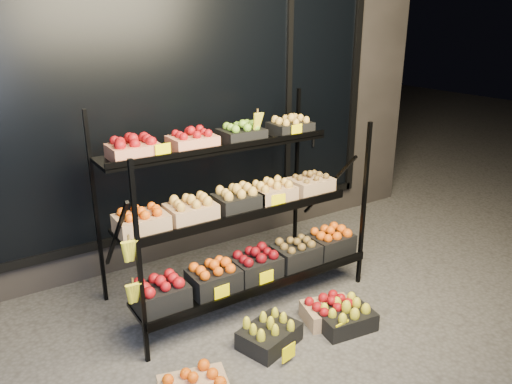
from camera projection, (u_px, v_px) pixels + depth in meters
ground at (279, 327)px, 3.95m from camera, size 24.00×24.00×0.00m
building at (143, 72)px, 5.40m from camera, size 6.00×2.08×3.50m
display_rack at (238, 211)px, 4.15m from camera, size 2.18×1.02×1.66m
tag_floor_a at (289, 357)px, 3.51m from camera, size 0.13×0.01×0.12m
tag_floor_b at (342, 334)px, 3.76m from camera, size 0.13×0.01×0.12m
floor_crate_midleft at (269, 333)px, 3.71m from camera, size 0.50×0.43×0.21m
floor_crate_midright at (329, 310)px, 4.01m from camera, size 0.47×0.39×0.20m
floor_crate_right at (345, 316)px, 3.91m from camera, size 0.47×0.37×0.21m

